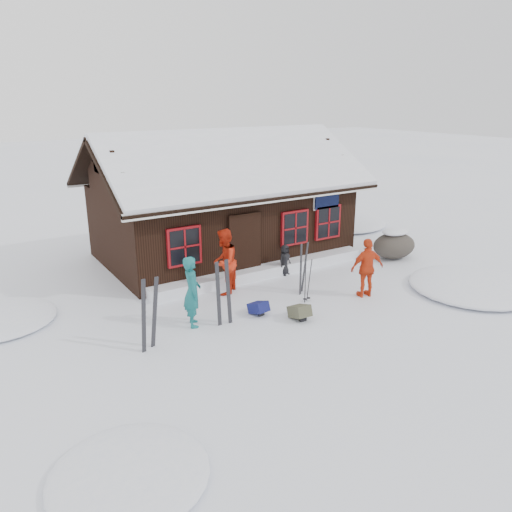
# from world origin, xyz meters

# --- Properties ---
(ground) EXTENTS (120.00, 120.00, 0.00)m
(ground) POSITION_xyz_m (0.00, 0.00, 0.00)
(ground) COLOR white
(ground) RESTS_ON ground
(mountain_hut) EXTENTS (8.90, 6.09, 4.42)m
(mountain_hut) POSITION_xyz_m (1.50, 4.98, 1.58)
(mountain_hut) COLOR black
(mountain_hut) RESTS_ON ground
(snow_drift) EXTENTS (7.60, 0.60, 0.35)m
(snow_drift) POSITION_xyz_m (1.50, 2.25, 0.17)
(snow_drift) COLOR white
(snow_drift) RESTS_ON ground
(snow_mounds) EXTENTS (20.60, 13.20, 0.48)m
(snow_mounds) POSITION_xyz_m (1.65, 1.86, 0.00)
(snow_mounds) COLOR white
(snow_mounds) RESTS_ON ground
(skier_teal) EXTENTS (0.60, 0.75, 1.78)m
(skier_teal) POSITION_xyz_m (-1.92, 0.24, 0.89)
(skier_teal) COLOR #146063
(skier_teal) RESTS_ON ground
(skier_orange_left) EXTENTS (1.16, 1.16, 1.90)m
(skier_orange_left) POSITION_xyz_m (-0.24, 1.67, 0.95)
(skier_orange_left) COLOR red
(skier_orange_left) RESTS_ON ground
(skier_orange_right) EXTENTS (1.06, 0.64, 1.69)m
(skier_orange_right) POSITION_xyz_m (3.02, -0.67, 0.84)
(skier_orange_right) COLOR red
(skier_orange_right) RESTS_ON ground
(skier_crouched) EXTENTS (0.55, 0.44, 0.98)m
(skier_crouched) POSITION_xyz_m (2.13, 2.03, 0.49)
(skier_crouched) COLOR black
(skier_crouched) RESTS_ON ground
(boulder) EXTENTS (1.61, 1.21, 0.94)m
(boulder) POSITION_xyz_m (6.36, 1.39, 0.48)
(boulder) COLOR #433D35
(boulder) RESTS_ON ground
(ski_pair_left) EXTENTS (0.54, 0.18, 1.71)m
(ski_pair_left) POSITION_xyz_m (-3.24, -0.33, 0.81)
(ski_pair_left) COLOR black
(ski_pair_left) RESTS_ON ground
(ski_pair_mid) EXTENTS (0.45, 0.07, 1.73)m
(ski_pair_mid) POSITION_xyz_m (-1.27, -0.14, 0.81)
(ski_pair_mid) COLOR black
(ski_pair_mid) RESTS_ON ground
(ski_pair_right) EXTENTS (0.45, 0.23, 1.51)m
(ski_pair_right) POSITION_xyz_m (1.69, 0.53, 0.71)
(ski_pair_right) COLOR black
(ski_pair_right) RESTS_ON ground
(ski_poles) EXTENTS (0.23, 0.11, 1.27)m
(ski_poles) POSITION_xyz_m (1.38, -0.08, 0.59)
(ski_poles) COLOR black
(ski_poles) RESTS_ON ground
(backpack_blue) EXTENTS (0.43, 0.53, 0.27)m
(backpack_blue) POSITION_xyz_m (-0.22, -0.11, 0.13)
(backpack_blue) COLOR #131753
(backpack_blue) RESTS_ON ground
(backpack_olive) EXTENTS (0.44, 0.56, 0.29)m
(backpack_olive) POSITION_xyz_m (0.50, -0.91, 0.15)
(backpack_olive) COLOR #464632
(backpack_olive) RESTS_ON ground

